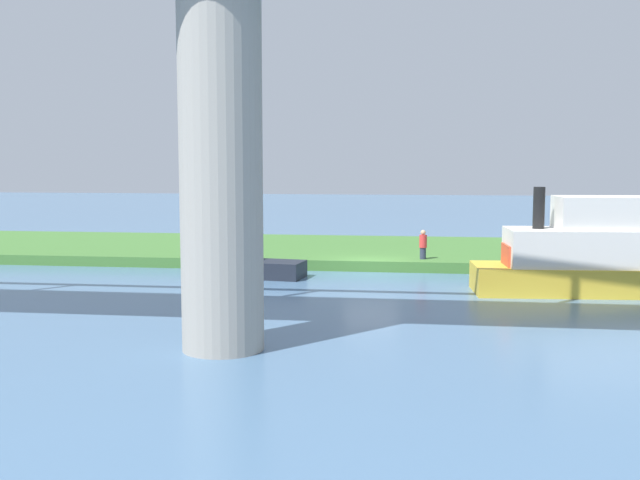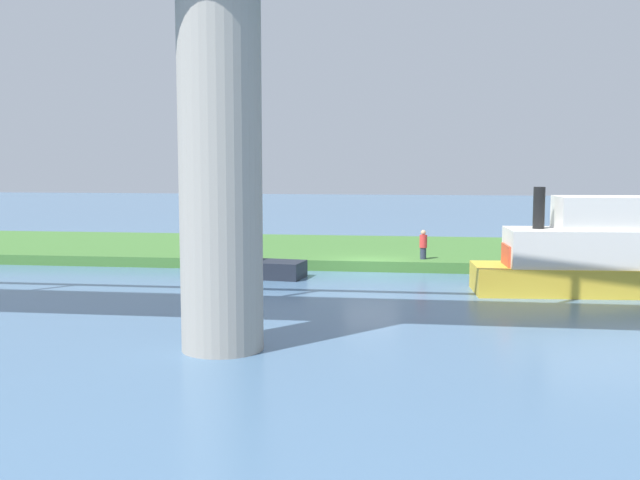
% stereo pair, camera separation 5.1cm
% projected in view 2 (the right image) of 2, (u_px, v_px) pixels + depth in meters
% --- Properties ---
extents(ground_plane, '(160.00, 160.00, 0.00)m').
position_uv_depth(ground_plane, '(371.00, 272.00, 34.85)').
color(ground_plane, '#4C7093').
extents(grassy_bank, '(80.00, 12.00, 0.50)m').
position_uv_depth(grassy_bank, '(379.00, 251.00, 40.74)').
color(grassy_bank, '#427533').
rests_on(grassy_bank, ground).
extents(bridge_pylon, '(2.23, 2.23, 10.70)m').
position_uv_depth(bridge_pylon, '(220.00, 153.00, 20.05)').
color(bridge_pylon, '#9E998E').
rests_on(bridge_pylon, ground).
extents(person_on_bank, '(0.49, 0.49, 1.39)m').
position_uv_depth(person_on_bank, '(423.00, 244.00, 35.55)').
color(person_on_bank, '#2D334C').
rests_on(person_on_bank, grassy_bank).
extents(mooring_post, '(0.20, 0.20, 0.90)m').
position_uv_depth(mooring_post, '(553.00, 252.00, 34.61)').
color(mooring_post, brown).
rests_on(mooring_post, grassy_bank).
extents(motorboat_red, '(8.28, 3.26, 4.15)m').
position_uv_depth(motorboat_red, '(588.00, 254.00, 29.11)').
color(motorboat_red, gold).
rests_on(motorboat_red, ground).
extents(pontoon_yellow, '(4.97, 2.35, 1.59)m').
position_uv_depth(pontoon_yellow, '(247.00, 264.00, 33.44)').
color(pontoon_yellow, '#1E232D').
rests_on(pontoon_yellow, ground).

